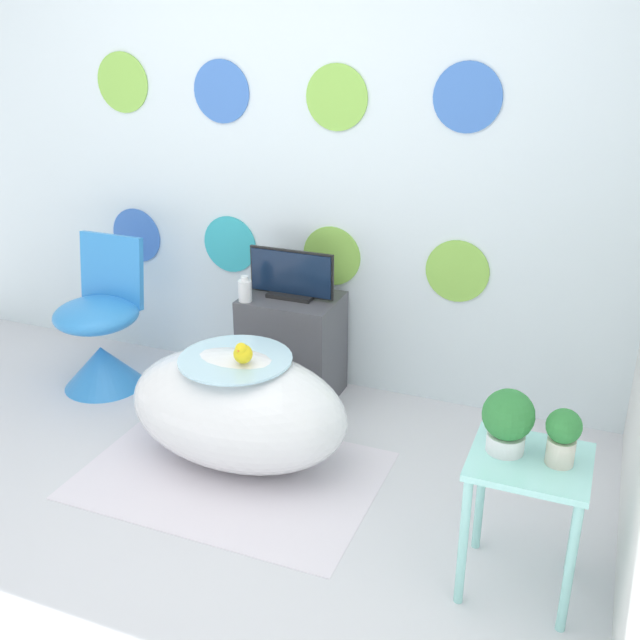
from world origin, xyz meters
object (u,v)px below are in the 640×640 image
object	(u,v)px
potted_plant_left	(508,419)
chair	(101,339)
tv	(291,277)
potted_plant_right	(563,435)
bathtub	(238,409)
vase	(245,290)

from	to	relation	value
potted_plant_left	chair	bearing A→B (deg)	162.21
chair	tv	world-z (taller)	chair
potted_plant_left	potted_plant_right	xyz separation A→B (m)	(0.18, -0.01, -0.01)
bathtub	potted_plant_left	bearing A→B (deg)	-15.27
tv	potted_plant_left	distance (m)	1.59
chair	bathtub	bearing A→B (deg)	-20.63
tv	bathtub	bearing A→B (deg)	-87.07
vase	chair	bearing A→B (deg)	-169.35
chair	potted_plant_right	size ratio (longest dim) A/B	4.07
potted_plant_right	potted_plant_left	bearing A→B (deg)	176.86
potted_plant_left	bathtub	bearing A→B (deg)	164.73
bathtub	chair	size ratio (longest dim) A/B	1.27
chair	tv	size ratio (longest dim) A/B	1.78
potted_plant_left	vase	bearing A→B (deg)	148.70
chair	potted_plant_right	distance (m)	2.54
bathtub	vase	size ratio (longest dim) A/B	7.76
potted_plant_right	vase	bearing A→B (deg)	151.33
tv	vase	world-z (taller)	tv
bathtub	chair	world-z (taller)	chair
tv	potted_plant_right	bearing A→B (deg)	-35.70
vase	potted_plant_right	bearing A→B (deg)	-28.67
tv	potted_plant_right	size ratio (longest dim) A/B	2.28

